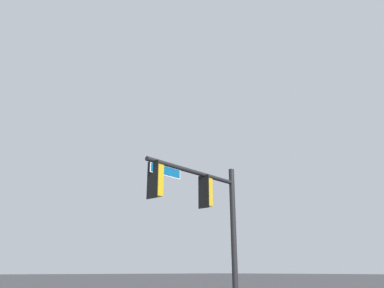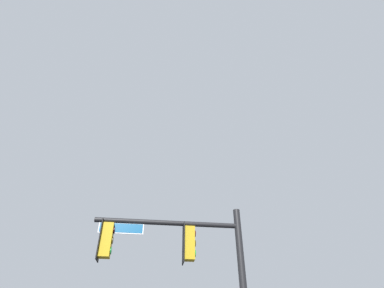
{
  "view_description": "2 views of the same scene",
  "coord_description": "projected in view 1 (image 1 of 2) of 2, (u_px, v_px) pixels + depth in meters",
  "views": [
    {
      "loc": [
        3.5,
        4.94,
        1.44
      ],
      "look_at": [
        -3.87,
        -3.75,
        5.32
      ],
      "focal_mm": 35.0,
      "sensor_mm": 36.0,
      "label": 1
    },
    {
      "loc": [
        -6.63,
        4.28,
        1.27
      ],
      "look_at": [
        -6.46,
        -4.08,
        7.26
      ],
      "focal_mm": 28.0,
      "sensor_mm": 36.0,
      "label": 2
    }
  ],
  "objects": [
    {
      "name": "signal_pole_near",
      "position": [
        206.0,
        204.0,
        14.5
      ],
      "size": [
        5.0,
        1.04,
        5.65
      ],
      "color": "black",
      "rests_on": "ground_plane"
    }
  ]
}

